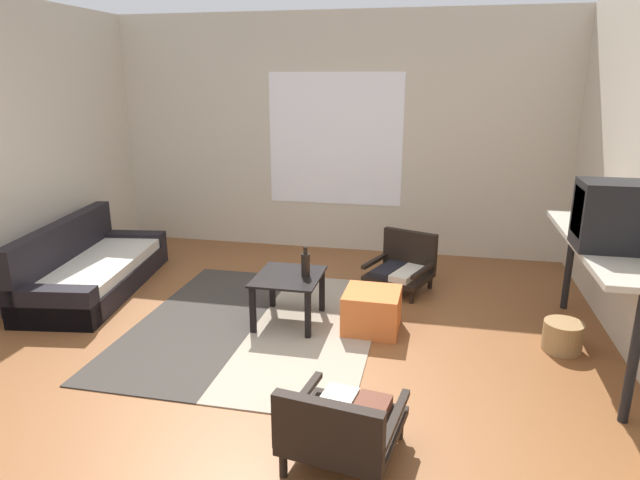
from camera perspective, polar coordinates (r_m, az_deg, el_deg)
The scene contains 13 objects.
ground_plane at distance 4.01m, azimuth -6.73°, elevation -13.43°, with size 7.80×7.80×0.00m, color brown.
far_wall_with_window at distance 6.48m, azimuth 1.67°, elevation 10.79°, with size 5.60×0.13×2.70m.
area_rug at distance 4.69m, azimuth -6.61°, elevation -8.69°, with size 1.97×2.40×0.01m.
couch at distance 5.78m, azimuth -22.69°, elevation -2.85°, with size 1.02×1.95×0.67m.
coffee_table at distance 4.60m, azimuth -3.27°, elevation -4.63°, with size 0.53×0.62×0.42m.
armchair_by_window at distance 5.42m, azimuth 8.55°, elevation -2.61°, with size 0.70×0.69×0.55m.
armchair_striped_foreground at distance 3.05m, azimuth 2.15°, elevation -18.72°, with size 0.66×0.69×0.50m.
ottoman_orange at distance 4.54m, azimuth 5.40°, elevation -7.30°, with size 0.44×0.44×0.34m, color #D1662D.
console_shelf at distance 4.40m, azimuth 27.21°, elevation -1.18°, with size 0.46×1.86×0.88m.
crt_television at distance 4.15m, azimuth 28.38°, elevation 2.20°, with size 0.50×0.35×0.46m.
clay_vase at distance 4.71m, azimuth 26.39°, elevation 2.42°, with size 0.25×0.25×0.27m.
glass_bottle at distance 4.53m, azimuth -1.51°, elevation -2.48°, with size 0.07×0.07×0.25m.
wicker_basket at distance 4.61m, azimuth 23.83°, elevation -9.11°, with size 0.29×0.29×0.23m, color #9E7A4C.
Camera 1 is at (1.17, -3.28, 2.00)m, focal length 30.89 mm.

